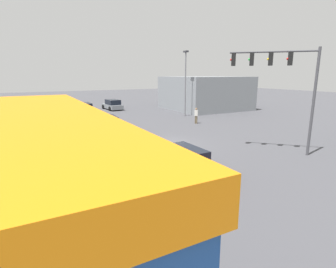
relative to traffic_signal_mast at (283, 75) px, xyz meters
name	(u,v)px	position (x,y,z in m)	size (l,w,h in m)	color
ground_plane	(168,144)	(-5.66, -5.66, -5.37)	(155.02, 155.02, 0.00)	#47474C
crosswalk_markings	(87,156)	(-5.66, -12.00, -5.37)	(10.01, 4.40, 0.01)	silver
traffic_signal_mast	(283,75)	(0.00, 0.00, 0.00)	(4.07, 4.07, 7.15)	#47474C
car_0	(108,126)	(-11.51, -8.82, -4.58)	(4.52, 2.30, 1.68)	silver
car_1	(85,109)	(-25.51, -8.03, -4.61)	(4.71, 1.91, 1.58)	black
car_3	(184,163)	(0.64, -8.06, -4.62)	(4.41, 2.20, 1.56)	maroon
car_4	(112,105)	(-28.68, -3.22, -4.62)	(4.94, 2.42, 1.59)	gray
corner_building	(205,93)	(-22.56, 10.30, -2.81)	(11.33, 11.33, 5.13)	gray
pedestrian	(196,115)	(-12.15, 1.49, -4.36)	(0.41, 0.40, 1.79)	brown
street_light_pole_a	(185,78)	(-17.44, 3.33, -0.37)	(0.80, 0.36, 8.40)	slate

